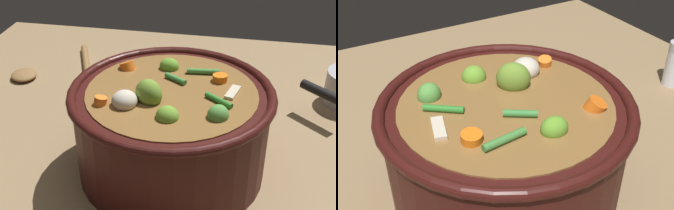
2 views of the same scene
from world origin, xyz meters
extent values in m
plane|color=#8C704C|center=(0.00, 0.00, 0.00)|extent=(1.10, 1.10, 0.00)
cylinder|color=#38110F|center=(0.00, 0.00, 0.07)|extent=(0.29, 0.29, 0.14)
torus|color=#38110F|center=(0.00, 0.00, 0.14)|extent=(0.31, 0.31, 0.01)
cylinder|color=brown|center=(0.00, 0.00, 0.07)|extent=(0.25, 0.25, 0.13)
ellipsoid|color=#619C2C|center=(0.02, -0.07, 0.14)|extent=(0.03, 0.03, 0.03)
ellipsoid|color=olive|center=(0.03, 0.03, 0.15)|extent=(0.06, 0.05, 0.04)
ellipsoid|color=#549640|center=(-0.07, 0.06, 0.14)|extent=(0.04, 0.04, 0.03)
ellipsoid|color=#679C2E|center=(-0.01, 0.07, 0.14)|extent=(0.04, 0.04, 0.03)
cylinder|color=orange|center=(0.08, -0.06, 0.14)|extent=(0.04, 0.04, 0.02)
cylinder|color=orange|center=(-0.07, -0.05, 0.14)|extent=(0.03, 0.03, 0.02)
cylinder|color=orange|center=(0.09, 0.05, 0.14)|extent=(0.03, 0.03, 0.02)
ellipsoid|color=beige|center=(0.06, 0.05, 0.15)|extent=(0.05, 0.05, 0.03)
cylinder|color=#2E802B|center=(-0.07, 0.02, 0.14)|extent=(0.04, 0.03, 0.01)
cylinder|color=#418439|center=(-0.04, -0.06, 0.15)|extent=(0.05, 0.01, 0.01)
cylinder|color=#39823A|center=(0.00, -0.03, 0.14)|extent=(0.04, 0.03, 0.01)
cube|color=beige|center=(-0.09, -0.01, 0.14)|extent=(0.02, 0.04, 0.01)
ellipsoid|color=olive|center=(0.37, -0.24, 0.01)|extent=(0.07, 0.08, 0.02)
cylinder|color=olive|center=(0.25, -0.29, 0.01)|extent=(0.11, 0.23, 0.02)
cylinder|color=black|center=(-0.25, -0.19, 0.06)|extent=(0.08, 0.08, 0.02)
camera|label=1|loc=(-0.11, 0.57, 0.47)|focal=48.87mm
camera|label=2|loc=(-0.20, -0.36, 0.41)|focal=44.73mm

